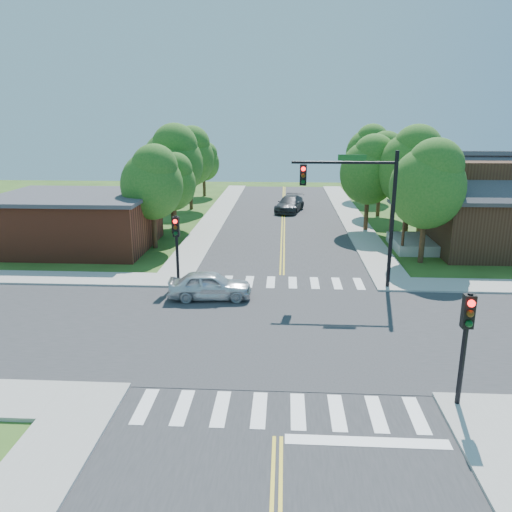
# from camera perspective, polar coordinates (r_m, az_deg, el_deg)

# --- Properties ---
(ground) EXTENTS (100.00, 100.00, 0.00)m
(ground) POSITION_cam_1_polar(r_m,az_deg,el_deg) (21.65, 2.82, -8.38)
(ground) COLOR #2D4D18
(ground) RESTS_ON ground
(road_ns) EXTENTS (10.00, 90.00, 0.04)m
(road_ns) POSITION_cam_1_polar(r_m,az_deg,el_deg) (21.64, 2.82, -8.34)
(road_ns) COLOR #2D2D30
(road_ns) RESTS_ON ground
(road_ew) EXTENTS (90.00, 10.00, 0.04)m
(road_ew) POSITION_cam_1_polar(r_m,az_deg,el_deg) (21.64, 2.82, -8.32)
(road_ew) COLOR #2D2D30
(road_ew) RESTS_ON ground
(intersection_patch) EXTENTS (10.20, 10.20, 0.06)m
(intersection_patch) POSITION_cam_1_polar(r_m,az_deg,el_deg) (21.65, 2.82, -8.38)
(intersection_patch) COLOR #2D2D30
(intersection_patch) RESTS_ON ground
(sidewalk_ne) EXTENTS (40.00, 40.00, 0.14)m
(sidewalk_ne) POSITION_cam_1_polar(r_m,az_deg,el_deg) (39.88, 26.46, 1.33)
(sidewalk_ne) COLOR #9E9B93
(sidewalk_ne) RESTS_ON ground
(sidewalk_nw) EXTENTS (40.00, 40.00, 0.14)m
(sidewalk_nw) POSITION_cam_1_polar(r_m,az_deg,el_deg) (39.95, -20.25, 2.03)
(sidewalk_nw) COLOR #9E9B93
(sidewalk_nw) RESTS_ON ground
(crosswalk_north) EXTENTS (8.85, 2.00, 0.01)m
(crosswalk_north) POSITION_cam_1_polar(r_m,az_deg,el_deg) (27.41, 2.96, -3.02)
(crosswalk_north) COLOR white
(crosswalk_north) RESTS_ON ground
(crosswalk_south) EXTENTS (8.85, 2.00, 0.01)m
(crosswalk_south) POSITION_cam_1_polar(r_m,az_deg,el_deg) (16.16, 2.59, -17.21)
(crosswalk_south) COLOR white
(crosswalk_south) RESTS_ON ground
(centerline) EXTENTS (0.30, 90.00, 0.01)m
(centerline) POSITION_cam_1_polar(r_m,az_deg,el_deg) (21.63, 2.83, -8.27)
(centerline) COLOR gold
(centerline) RESTS_ON ground
(stop_bar) EXTENTS (4.60, 0.45, 0.09)m
(stop_bar) POSITION_cam_1_polar(r_m,az_deg,el_deg) (15.22, 12.58, -20.15)
(stop_bar) COLOR white
(stop_bar) RESTS_ON ground
(signal_mast_ne) EXTENTS (5.30, 0.42, 7.20)m
(signal_mast_ne) POSITION_cam_1_polar(r_m,az_deg,el_deg) (25.95, 11.83, 6.54)
(signal_mast_ne) COLOR black
(signal_mast_ne) RESTS_ON ground
(signal_pole_se) EXTENTS (0.34, 0.42, 3.80)m
(signal_pole_se) POSITION_cam_1_polar(r_m,az_deg,el_deg) (16.38, 22.91, -7.70)
(signal_pole_se) COLOR black
(signal_pole_se) RESTS_ON ground
(signal_pole_nw) EXTENTS (0.34, 0.42, 3.80)m
(signal_pole_nw) POSITION_cam_1_polar(r_m,az_deg,el_deg) (26.70, -9.08, 2.14)
(signal_pole_nw) COLOR black
(signal_pole_nw) RESTS_ON ground
(house_ne) EXTENTS (13.05, 8.80, 7.11)m
(house_ne) POSITION_cam_1_polar(r_m,az_deg,el_deg) (37.58, 26.97, 5.57)
(house_ne) COLOR #351E12
(house_ne) RESTS_ON ground
(building_nw) EXTENTS (10.40, 8.40, 3.73)m
(building_nw) POSITION_cam_1_polar(r_m,az_deg,el_deg) (36.60, -19.78, 3.81)
(building_nw) COLOR brown
(building_nw) RESTS_ON ground
(tree_e_a) EXTENTS (4.50, 4.28, 7.66)m
(tree_e_a) POSITION_cam_1_polar(r_m,az_deg,el_deg) (31.90, 19.19, 7.96)
(tree_e_a) COLOR #382314
(tree_e_a) RESTS_ON ground
(tree_e_b) EXTENTS (4.90, 4.66, 8.33)m
(tree_e_b) POSITION_cam_1_polar(r_m,az_deg,el_deg) (38.81, 17.44, 9.99)
(tree_e_b) COLOR #382314
(tree_e_b) RESTS_ON ground
(tree_e_c) EXTENTS (4.49, 4.27, 7.63)m
(tree_e_c) POSITION_cam_1_polar(r_m,az_deg,el_deg) (46.60, 14.23, 10.49)
(tree_e_c) COLOR #382314
(tree_e_c) RESTS_ON ground
(tree_e_d) EXTENTS (4.78, 4.54, 8.12)m
(tree_e_d) POSITION_cam_1_polar(r_m,az_deg,el_deg) (55.73, 12.81, 11.68)
(tree_e_d) COLOR #382314
(tree_e_d) RESTS_ON ground
(tree_w_a) EXTENTS (4.19, 3.98, 7.12)m
(tree_w_a) POSITION_cam_1_polar(r_m,az_deg,el_deg) (34.46, -11.73, 8.42)
(tree_w_a) COLOR #382314
(tree_w_a) RESTS_ON ground
(tree_w_b) EXTENTS (4.92, 4.67, 8.36)m
(tree_w_b) POSITION_cam_1_polar(r_m,az_deg,el_deg) (41.00, -9.46, 10.78)
(tree_w_b) COLOR #382314
(tree_w_b) RESTS_ON ground
(tree_w_c) EXTENTS (4.72, 4.49, 8.03)m
(tree_w_c) POSITION_cam_1_polar(r_m,az_deg,el_deg) (49.04, -7.53, 11.37)
(tree_w_c) COLOR #382314
(tree_w_c) RESTS_ON ground
(tree_w_d) EXTENTS (3.60, 3.42, 6.11)m
(tree_w_d) POSITION_cam_1_polar(r_m,az_deg,el_deg) (57.53, -5.95, 10.77)
(tree_w_d) COLOR #382314
(tree_w_d) RESTS_ON ground
(tree_house) EXTENTS (4.47, 4.24, 7.59)m
(tree_house) POSITION_cam_1_polar(r_m,az_deg,el_deg) (39.91, 12.92, 9.75)
(tree_house) COLOR #382314
(tree_house) RESTS_ON ground
(tree_bldg) EXTENTS (3.70, 3.51, 6.29)m
(tree_bldg) POSITION_cam_1_polar(r_m,az_deg,el_deg) (38.93, -9.52, 8.51)
(tree_bldg) COLOR #382314
(tree_bldg) RESTS_ON ground
(car_silver) EXTENTS (2.28, 4.37, 1.40)m
(car_silver) POSITION_cam_1_polar(r_m,az_deg,el_deg) (24.91, -5.30, -3.41)
(car_silver) COLOR silver
(car_silver) RESTS_ON ground
(car_dgrey) EXTENTS (4.40, 6.03, 1.47)m
(car_dgrey) POSITION_cam_1_polar(r_m,az_deg,el_deg) (47.93, 3.87, 5.92)
(car_dgrey) COLOR #303235
(car_dgrey) RESTS_ON ground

